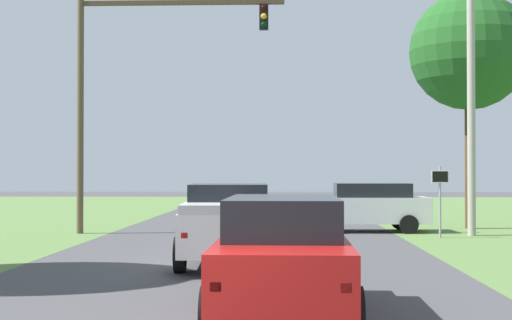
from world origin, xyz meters
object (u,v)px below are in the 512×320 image
(red_suv_near, at_px, (283,253))
(utility_pole_right, at_px, (471,91))
(pickup_truck_lead, at_px, (229,222))
(keep_moving_sign, at_px, (440,192))
(crossing_suv_far, at_px, (367,206))
(oak_tree_right, at_px, (469,51))
(traffic_light, at_px, (129,72))

(red_suv_near, bearing_deg, utility_pole_right, 65.03)
(pickup_truck_lead, xyz_separation_m, keep_moving_sign, (6.64, 7.02, 0.55))
(keep_moving_sign, bearing_deg, red_suv_near, -111.80)
(pickup_truck_lead, xyz_separation_m, utility_pole_right, (7.93, 7.91, 4.06))
(keep_moving_sign, distance_m, crossing_suv_far, 3.30)
(oak_tree_right, height_order, crossing_suv_far, oak_tree_right)
(red_suv_near, xyz_separation_m, keep_moving_sign, (5.33, 13.32, 0.57))
(traffic_light, relative_size, crossing_suv_far, 1.94)
(pickup_truck_lead, height_order, crossing_suv_far, pickup_truck_lead)
(traffic_light, bearing_deg, utility_pole_right, -1.57)
(keep_moving_sign, xyz_separation_m, crossing_suv_far, (-2.17, 2.41, -0.60))
(pickup_truck_lead, height_order, utility_pole_right, utility_pole_right)
(traffic_light, xyz_separation_m, utility_pole_right, (12.17, -0.33, -0.76))
(traffic_light, relative_size, keep_moving_sign, 3.70)
(oak_tree_right, distance_m, utility_pole_right, 3.68)
(red_suv_near, relative_size, pickup_truck_lead, 0.87)
(red_suv_near, relative_size, crossing_suv_far, 1.05)
(pickup_truck_lead, xyz_separation_m, crossing_suv_far, (4.47, 9.43, -0.05))
(red_suv_near, height_order, traffic_light, traffic_light)
(crossing_suv_far, bearing_deg, red_suv_near, -101.34)
(red_suv_near, height_order, utility_pole_right, utility_pole_right)
(red_suv_near, bearing_deg, oak_tree_right, 66.99)
(pickup_truck_lead, height_order, keep_moving_sign, keep_moving_sign)
(keep_moving_sign, bearing_deg, oak_tree_right, 63.07)
(red_suv_near, xyz_separation_m, utility_pole_right, (6.62, 14.21, 4.09))
(utility_pole_right, bearing_deg, crossing_suv_far, 156.32)
(keep_moving_sign, bearing_deg, crossing_suv_far, 131.98)
(pickup_truck_lead, relative_size, crossing_suv_far, 1.21)
(keep_moving_sign, height_order, utility_pole_right, utility_pole_right)
(keep_moving_sign, distance_m, utility_pole_right, 3.85)
(crossing_suv_far, xyz_separation_m, utility_pole_right, (3.46, -1.52, 4.12))
(pickup_truck_lead, relative_size, utility_pole_right, 0.55)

